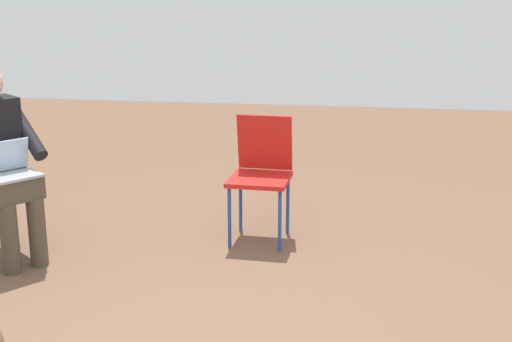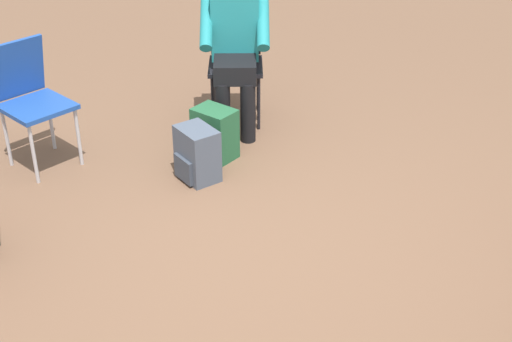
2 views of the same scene
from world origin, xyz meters
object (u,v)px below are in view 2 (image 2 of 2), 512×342
object	(u,v)px
chair_west	(236,55)
person_in_teal	(235,37)
chair_southwest	(30,95)
backpack_near_laptop_user	(198,157)
backpack_by_empty_chair	(215,136)

from	to	relation	value
chair_west	person_in_teal	world-z (taller)	person_in_teal
chair_southwest	person_in_teal	world-z (taller)	person_in_teal
chair_southwest	backpack_near_laptop_user	bearing A→B (deg)	122.22
person_in_teal	backpack_by_empty_chair	size ratio (longest dim) A/B	3.44
backpack_near_laptop_user	chair_west	bearing A→B (deg)	161.23
chair_west	backpack_near_laptop_user	size ratio (longest dim) A/B	2.36
chair_southwest	person_in_teal	xyz separation A→B (m)	(-0.45, 1.39, 0.20)
backpack_near_laptop_user	backpack_by_empty_chair	distance (m)	0.31
chair_southwest	backpack_by_empty_chair	size ratio (longest dim) A/B	2.36
chair_west	person_in_teal	size ratio (longest dim) A/B	0.69
chair_west	backpack_near_laptop_user	bearing A→B (deg)	75.91
chair_southwest	backpack_near_laptop_user	xyz separation A→B (m)	(0.33, 1.08, -0.34)
backpack_near_laptop_user	chair_southwest	bearing A→B (deg)	-106.98
chair_west	backpack_by_empty_chair	world-z (taller)	chair_west
person_in_teal	chair_southwest	bearing A→B (deg)	22.54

